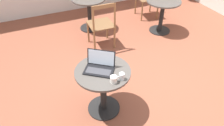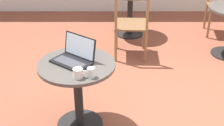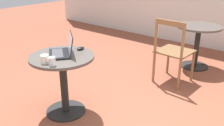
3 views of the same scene
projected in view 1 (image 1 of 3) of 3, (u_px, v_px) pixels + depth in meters
name	position (u px, v px, depth m)	size (l,w,h in m)	color
ground_plane	(138.00, 85.00, 3.52)	(16.00, 16.00, 0.00)	brown
cafe_table_near	(103.00, 83.00, 2.83)	(0.71, 0.71, 0.70)	black
cafe_table_mid	(163.00, 10.00, 4.58)	(0.71, 0.71, 0.70)	black
cafe_table_far	(89.00, 7.00, 4.67)	(0.71, 0.71, 0.70)	black
chair_far_front	(102.00, 25.00, 4.11)	(0.47, 0.47, 0.94)	brown
laptop	(100.00, 66.00, 2.69)	(0.44, 0.42, 0.23)	black
mouse	(96.00, 58.00, 2.89)	(0.06, 0.10, 0.03)	black
mug	(114.00, 79.00, 2.51)	(0.12, 0.08, 0.08)	silver
drinking_glass	(122.00, 76.00, 2.55)	(0.07, 0.07, 0.09)	silver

